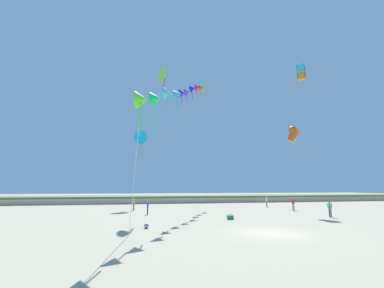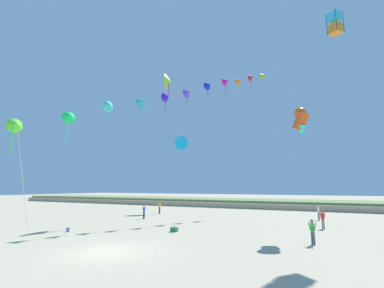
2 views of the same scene
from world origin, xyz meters
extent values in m
plane|color=tan|center=(0.00, 0.00, 0.00)|extent=(240.00, 240.00, 0.00)
cube|color=tan|center=(0.00, 39.13, 0.46)|extent=(120.00, 12.52, 0.93)
cube|color=#6B844C|center=(0.00, 39.13, 1.06)|extent=(120.00, 10.64, 0.53)
cylinder|color=#474C56|center=(-9.03, 19.49, 0.44)|extent=(0.13, 0.13, 0.88)
cylinder|color=#474C56|center=(-9.06, 19.34, 0.44)|extent=(0.13, 0.13, 0.88)
cylinder|color=yellow|center=(-9.05, 19.41, 1.19)|extent=(0.23, 0.23, 0.62)
cylinder|color=yellow|center=(-9.01, 19.61, 1.23)|extent=(0.13, 0.22, 0.59)
cylinder|color=yellow|center=(-9.08, 19.22, 1.23)|extent=(0.13, 0.22, 0.59)
sphere|color=#9E7051|center=(-9.05, 19.41, 1.62)|extent=(0.24, 0.24, 0.24)
cylinder|color=black|center=(-7.48, 13.60, 0.39)|extent=(0.11, 0.11, 0.77)
cylinder|color=black|center=(-7.49, 13.74, 0.39)|extent=(0.11, 0.11, 0.77)
cylinder|color=blue|center=(-7.49, 13.67, 1.04)|extent=(0.20, 0.20, 0.55)
cylinder|color=blue|center=(-7.48, 13.49, 1.09)|extent=(0.09, 0.19, 0.52)
cylinder|color=blue|center=(-7.50, 13.84, 1.09)|extent=(0.09, 0.19, 0.52)
sphere|color=tan|center=(-7.49, 13.67, 1.43)|extent=(0.21, 0.21, 0.21)
cylinder|color=gray|center=(11.42, 14.66, 0.42)|extent=(0.12, 0.12, 0.84)
cylinder|color=gray|center=(11.30, 14.75, 0.42)|extent=(0.12, 0.12, 0.84)
cylinder|color=red|center=(11.36, 14.71, 1.13)|extent=(0.22, 0.22, 0.59)
cylinder|color=red|center=(11.52, 14.60, 1.18)|extent=(0.21, 0.18, 0.56)
cylinder|color=red|center=(11.20, 14.81, 1.18)|extent=(0.21, 0.18, 0.56)
sphere|color=#9E7051|center=(11.36, 14.71, 1.55)|extent=(0.23, 0.23, 0.23)
cylinder|color=#474C56|center=(10.71, 7.23, 0.40)|extent=(0.12, 0.12, 0.81)
cylinder|color=#474C56|center=(10.58, 7.30, 0.40)|extent=(0.12, 0.12, 0.81)
cylinder|color=green|center=(10.65, 7.27, 1.09)|extent=(0.21, 0.21, 0.57)
cylinder|color=green|center=(10.81, 7.18, 1.14)|extent=(0.21, 0.16, 0.54)
cylinder|color=green|center=(10.48, 7.35, 1.14)|extent=(0.21, 0.16, 0.54)
sphere|color=#9E7051|center=(10.65, 7.27, 1.50)|extent=(0.22, 0.22, 0.22)
cylinder|color=#474C56|center=(11.01, 21.12, 0.40)|extent=(0.12, 0.12, 0.81)
cylinder|color=#474C56|center=(11.06, 21.26, 0.40)|extent=(0.12, 0.12, 0.81)
cylinder|color=white|center=(11.04, 21.19, 1.09)|extent=(0.21, 0.21, 0.57)
cylinder|color=white|center=(10.98, 21.02, 1.13)|extent=(0.14, 0.21, 0.54)
cylinder|color=white|center=(11.10, 21.37, 1.13)|extent=(0.14, 0.21, 0.54)
sphere|color=beige|center=(11.04, 21.19, 1.49)|extent=(0.22, 0.22, 0.22)
cone|color=#55EC32|center=(-8.66, -0.91, 8.24)|extent=(0.97, 1.25, 1.11)
cylinder|color=#39E541|center=(-8.71, -1.05, 7.05)|extent=(0.09, 0.14, 1.94)
cone|color=#13E55E|center=(-7.57, 2.74, 9.67)|extent=(1.15, 1.32, 1.15)
cylinder|color=#39E5A0|center=(-7.63, 2.60, 8.35)|extent=(0.12, 0.20, 2.19)
cone|color=#3CD0C8|center=(-6.31, 5.99, 11.39)|extent=(1.07, 1.29, 1.13)
cylinder|color=#39C6E5|center=(-6.36, 5.85, 10.41)|extent=(0.25, 0.21, 1.53)
cone|color=#2AB3C8|center=(-4.87, 9.16, 12.59)|extent=(1.30, 1.39, 1.22)
cylinder|color=#39A4E5|center=(-4.92, 9.02, 11.65)|extent=(0.13, 0.11, 1.43)
cone|color=#3C17DA|center=(-3.90, 12.48, 14.04)|extent=(0.95, 1.24, 1.11)
cylinder|color=#8339E5|center=(-3.95, 12.34, 13.16)|extent=(0.22, 0.12, 1.32)
cone|color=#5A3FE0|center=(-2.67, 15.53, 15.41)|extent=(1.16, 1.32, 1.17)
cylinder|color=#7F39E5|center=(-2.73, 15.39, 14.55)|extent=(0.12, 0.14, 1.27)
cone|color=#0C1BE1|center=(-1.23, 18.86, 17.36)|extent=(1.24, 1.36, 1.19)
cylinder|color=#5639E5|center=(-1.28, 18.72, 16.34)|extent=(0.25, 0.13, 1.60)
cone|color=#C2109A|center=(0.23, 22.19, 18.95)|extent=(1.03, 1.27, 1.12)
cylinder|color=#E53995|center=(0.18, 22.05, 17.72)|extent=(0.13, 0.27, 2.02)
cone|color=orange|center=(1.29, 25.45, 20.01)|extent=(1.20, 1.32, 1.22)
cylinder|color=gold|center=(1.24, 25.31, 18.81)|extent=(0.31, 0.11, 1.97)
cone|color=red|center=(2.49, 28.93, 21.82)|extent=(1.18, 1.33, 1.17)
cylinder|color=#E55839|center=(2.43, 28.79, 20.81)|extent=(0.09, 0.12, 1.60)
cone|color=#7FC80D|center=(3.91, 31.92, 23.01)|extent=(1.03, 1.27, 1.10)
cylinder|color=#78E539|center=(3.85, 31.78, 21.83)|extent=(0.19, 0.20, 1.92)
cylinder|color=silver|center=(-8.91, 0.19, 4.07)|extent=(0.50, 1.97, 8.14)
cylinder|color=#E15119|center=(10.24, 12.06, 9.44)|extent=(1.85, 1.63, 1.81)
sphere|color=#E15119|center=(10.24, 12.06, 10.13)|extent=(1.03, 1.03, 1.03)
cone|color=#2DE5C8|center=(10.24, 12.06, 8.60)|extent=(1.21, 1.21, 0.79)
sphere|color=black|center=(10.24, 12.06, 10.43)|extent=(0.22, 0.22, 0.22)
cone|color=#90EE27|center=(-5.76, 15.88, 17.59)|extent=(1.22, 2.19, 2.09)
cone|color=#B92DE5|center=(-5.76, 15.88, 17.61)|extent=(0.71, 1.22, 1.15)
cylinder|color=#B92DE5|center=(-5.76, 15.88, 16.21)|extent=(0.40, 0.33, 2.13)
cube|color=orange|center=(13.80, 14.41, 18.69)|extent=(1.43, 1.43, 0.89)
cube|color=#2DB7E5|center=(13.80, 14.41, 19.96)|extent=(1.43, 1.43, 0.89)
cylinder|color=black|center=(13.85, 13.70, 19.32)|extent=(0.04, 0.04, 2.15)
cylinder|color=black|center=(14.51, 14.46, 19.32)|extent=(0.04, 0.04, 2.15)
cylinder|color=black|center=(13.75, 15.12, 19.32)|extent=(0.04, 0.04, 2.15)
cylinder|color=black|center=(13.09, 14.36, 19.32)|extent=(0.04, 0.04, 2.15)
cone|color=#0FAAF1|center=(-8.55, 24.89, 10.92)|extent=(2.47, 1.81, 2.33)
cone|color=gold|center=(-8.55, 24.89, 10.94)|extent=(1.38, 1.04, 1.29)
cylinder|color=gold|center=(-8.55, 24.89, 9.30)|extent=(0.18, 0.17, 2.57)
cube|color=#23844C|center=(0.04, 7.69, 0.18)|extent=(0.56, 0.40, 0.36)
cube|color=silver|center=(0.04, 7.69, 0.39)|extent=(0.58, 0.41, 0.06)
cylinder|color=black|center=(0.04, 7.69, 0.45)|extent=(0.45, 0.03, 0.03)
sphere|color=blue|center=(-7.97, 3.77, 0.18)|extent=(0.36, 0.36, 0.36)
cylinder|color=yellow|center=(-7.97, 3.77, 0.18)|extent=(0.36, 0.36, 0.09)
camera|label=1|loc=(-8.77, -16.13, 2.98)|focal=24.00mm
camera|label=2|loc=(11.15, -11.86, 3.69)|focal=24.00mm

